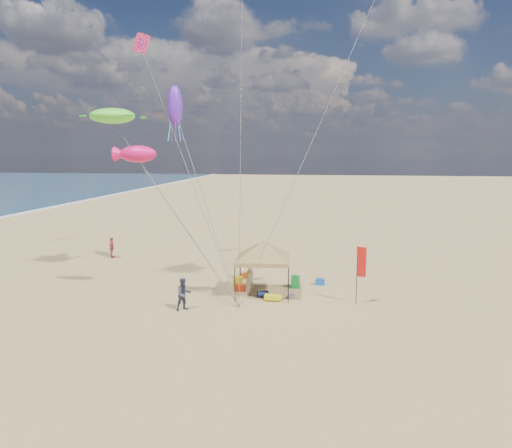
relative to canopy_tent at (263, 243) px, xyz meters
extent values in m
plane|color=tan|center=(-0.40, -3.02, -2.95)|extent=(280.00, 280.00, 0.00)
cylinder|color=black|center=(-1.52, 1.30, -2.00)|extent=(0.06, 0.06, 1.89)
cylinder|color=black|center=(1.30, 1.52, -2.00)|extent=(0.06, 0.06, 1.89)
cylinder|color=black|center=(-1.30, -1.52, -2.00)|extent=(0.06, 0.06, 1.89)
cylinder|color=black|center=(1.52, -1.30, -2.00)|extent=(0.06, 0.06, 1.89)
cube|color=olive|center=(0.00, 0.00, -0.94)|extent=(3.14, 3.14, 0.23)
pyramid|color=olive|center=(0.00, 0.00, 0.12)|extent=(5.72, 5.72, 0.95)
cylinder|color=black|center=(5.06, -0.97, -1.38)|extent=(0.04, 0.04, 3.13)
cube|color=red|center=(5.29, -1.01, -0.66)|extent=(0.46, 0.10, 1.57)
cube|color=red|center=(-1.39, 0.53, -2.76)|extent=(0.54, 0.38, 0.38)
cube|color=#1453A6|center=(3.12, 2.53, -2.76)|extent=(0.54, 0.38, 0.38)
cylinder|color=#0E183F|center=(0.06, -0.49, -2.77)|extent=(0.69, 0.54, 0.36)
cylinder|color=#F3530D|center=(-1.61, 3.52, -2.77)|extent=(0.54, 0.69, 0.36)
cube|color=#198B35|center=(1.69, 1.72, -2.60)|extent=(0.50, 0.50, 0.70)
cube|color=yellow|center=(-1.64, 1.04, -2.60)|extent=(0.50, 0.50, 0.70)
cube|color=slate|center=(1.63, -0.55, -2.81)|extent=(0.34, 0.30, 0.28)
cube|color=yellow|center=(0.68, -1.02, -2.75)|extent=(0.90, 0.50, 0.24)
imported|color=tan|center=(-0.79, 0.10, -2.11)|extent=(0.71, 0.71, 1.66)
imported|color=#343747|center=(-3.58, -3.26, -2.11)|extent=(1.03, 1.01, 1.67)
imported|color=white|center=(-1.20, 2.87, -2.04)|extent=(1.34, 1.07, 1.82)
imported|color=#AD4442|center=(-12.52, 7.72, -2.16)|extent=(0.60, 0.98, 1.57)
ellipsoid|color=#5CF333|center=(-9.29, 1.73, 7.08)|extent=(3.34, 3.01, 0.92)
ellipsoid|color=#EE1269|center=(-6.21, -2.11, 4.87)|extent=(2.04, 1.15, 0.87)
ellipsoid|color=#6223C0|center=(-6.09, 3.83, 7.77)|extent=(1.00, 1.00, 2.52)
cube|color=#FE2C79|center=(-9.22, 6.62, 12.21)|extent=(0.97, 1.37, 1.15)
camera|label=1|loc=(3.61, -26.32, 5.04)|focal=34.44mm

